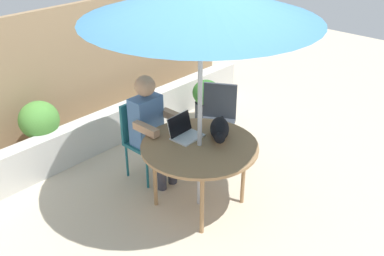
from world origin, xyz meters
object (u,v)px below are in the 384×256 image
Objects in this scene: patio_table at (200,149)px; cat at (220,130)px; potted_plant_near_fence at (40,127)px; chair_empty at (218,115)px; person_seated at (151,124)px; potted_plant_by_chair at (206,99)px; patio_umbrella at (201,1)px; laptop at (183,131)px; chair_occupied at (142,133)px.

cat reaches higher than patio_table.
chair_empty is at bearing -41.30° from potted_plant_near_fence.
person_seated is 2.00× the size of potted_plant_by_chair.
person_seated is 1.56× the size of potted_plant_near_fence.
patio_umbrella reaches higher than chair_empty.
laptop reaches higher than patio_table.
patio_umbrella is at bearing -90.00° from chair_occupied.
cat is at bearing -140.02° from chair_empty.
laptop is at bearing -68.32° from potted_plant_near_fence.
person_seated reaches higher than cat.
person_seated is 3.97× the size of laptop.
patio_table is 0.70m from person_seated.
patio_umbrella is 7.29× the size of laptop.
chair_occupied is 1.00× the size of chair_empty.
person_seated is at bearing -90.00° from chair_occupied.
person_seated reaches higher than laptop.
chair_occupied is 0.97m from cat.
potted_plant_near_fence is at bearing 138.70° from chair_empty.
chair_occupied is at bearing 92.13° from laptop.
chair_occupied is at bearing 90.00° from person_seated.
patio_umbrella is 1.33m from laptop.
person_seated is (-0.00, 0.70, -1.40)m from patio_umbrella.
chair_empty is 2.87× the size of laptop.
patio_umbrella reaches higher than potted_plant_near_fence.
patio_table is 1.48× the size of potted_plant_near_fence.
patio_table is 2.02m from potted_plant_near_fence.
potted_plant_near_fence is at bearing 111.68° from laptop.
chair_empty is 0.98m from laptop.
patio_table is 1.42m from patio_umbrella.
laptop is 0.39× the size of potted_plant_near_fence.
person_seated is 1.38m from potted_plant_near_fence.
laptop is at bearing -162.33° from chair_empty.
chair_empty is 0.88m from potted_plant_by_chair.
patio_table is 0.51× the size of patio_umbrella.
patio_table is at bearing 169.70° from cat.
cat is at bearing -74.61° from chair_occupied.
laptop is (0.02, -0.46, 0.08)m from person_seated.
cat is (0.25, -0.90, 0.28)m from chair_occupied.
laptop is 0.56× the size of cat.
cat reaches higher than potted_plant_by_chair.
chair_empty is 0.96m from person_seated.
chair_empty is at bearing -10.52° from person_seated.
patio_umbrella is 1.56m from person_seated.
chair_empty is 1.44× the size of potted_plant_by_chair.
laptop reaches higher than chair_empty.
chair_empty is at bearing 29.53° from patio_umbrella.
potted_plant_near_fence is (-0.64, 1.90, -0.19)m from patio_table.
chair_occupied and chair_empty have the same top height.
chair_occupied is 1.61× the size of cat.
cat is at bearing -134.77° from potted_plant_by_chair.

